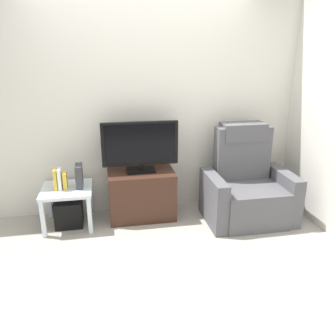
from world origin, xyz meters
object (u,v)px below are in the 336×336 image
(book_middle, at_px, (60,179))
(book_rightmost, at_px, (65,181))
(subwoofer_box, at_px, (69,212))
(side_table, at_px, (67,194))
(television, at_px, (140,146))
(game_console, at_px, (79,176))
(book_leftmost, at_px, (56,179))
(recliner_armchair, at_px, (247,187))
(tv_stand, at_px, (142,194))

(book_middle, relative_size, book_rightmost, 1.26)
(subwoofer_box, bearing_deg, side_table, 135.00)
(television, height_order, book_middle, television)
(subwoofer_box, distance_m, book_rightmost, 0.39)
(book_rightmost, xyz_separation_m, game_console, (0.15, 0.03, 0.03))
(television, relative_size, game_console, 3.40)
(subwoofer_box, height_order, book_rightmost, book_rightmost)
(side_table, xyz_separation_m, book_leftmost, (-0.10, -0.02, 0.18))
(book_leftmost, xyz_separation_m, book_middle, (0.04, 0.00, 0.00))
(book_middle, bearing_deg, television, 6.01)
(book_leftmost, relative_size, book_middle, 0.99)
(recliner_armchair, bearing_deg, tv_stand, 176.18)
(side_table, bearing_deg, recliner_armchair, -5.20)
(side_table, xyz_separation_m, book_middle, (-0.06, -0.02, 0.19))
(subwoofer_box, relative_size, book_middle, 1.28)
(tv_stand, relative_size, recliner_armchair, 0.70)
(tv_stand, bearing_deg, side_table, -176.26)
(television, height_order, game_console, television)
(television, relative_size, subwoofer_box, 2.88)
(book_middle, bearing_deg, tv_stand, 4.79)
(side_table, distance_m, book_rightmost, 0.16)
(recliner_armchair, xyz_separation_m, book_rightmost, (-2.02, 0.16, 0.16))
(game_console, bearing_deg, book_leftmost, -173.02)
(book_rightmost, bearing_deg, book_leftmost, 180.00)
(book_rightmost, bearing_deg, game_console, 11.40)
(book_rightmost, relative_size, game_console, 0.73)
(tv_stand, xyz_separation_m, subwoofer_box, (-0.83, -0.05, -0.13))
(subwoofer_box, distance_m, book_middle, 0.42)
(television, bearing_deg, book_rightmost, -173.61)
(tv_stand, height_order, game_console, game_console)
(television, distance_m, book_middle, 0.94)
(television, xyz_separation_m, subwoofer_box, (-0.83, -0.07, -0.71))
(recliner_armchair, height_order, game_console, recliner_armchair)
(side_table, height_order, book_middle, book_middle)
(tv_stand, height_order, book_leftmost, book_leftmost)
(side_table, bearing_deg, book_leftmost, -168.69)
(book_rightmost, height_order, game_console, game_console)
(recliner_armchair, distance_m, book_middle, 2.09)
(television, relative_size, book_leftmost, 3.72)
(subwoofer_box, relative_size, game_console, 1.18)
(subwoofer_box, bearing_deg, tv_stand, 3.74)
(television, distance_m, side_table, 0.96)
(tv_stand, distance_m, game_console, 0.74)
(television, distance_m, game_console, 0.74)
(television, xyz_separation_m, recliner_armchair, (1.19, -0.26, -0.49))
(book_middle, bearing_deg, book_leftmost, 180.00)
(tv_stand, bearing_deg, book_middle, -175.21)
(tv_stand, bearing_deg, recliner_armchair, -11.28)
(side_table, xyz_separation_m, game_console, (0.15, 0.01, 0.20))
(tv_stand, bearing_deg, subwoofer_box, -176.26)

